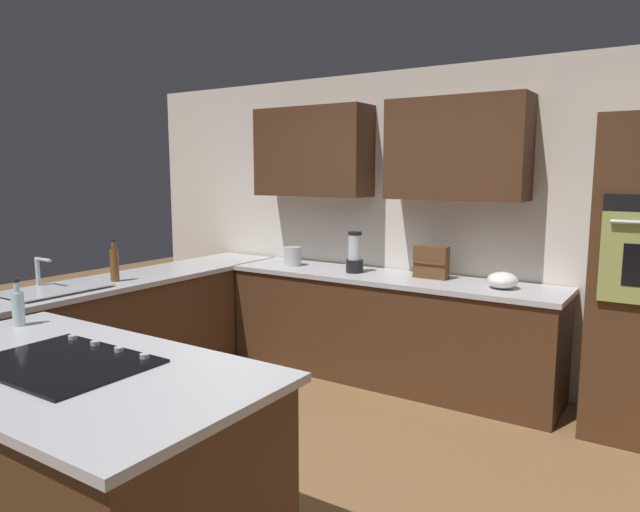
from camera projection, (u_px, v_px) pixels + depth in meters
ground_plane at (270, 470)px, 3.42m from camera, size 14.00×14.00×0.00m
wall_back at (408, 205)px, 4.94m from camera, size 6.00×0.44×2.60m
lower_cabinets_back at (386, 330)px, 4.84m from camera, size 2.80×0.60×0.86m
countertop_back at (387, 278)px, 4.77m from camera, size 2.84×0.64×0.04m
lower_cabinets_side at (137, 332)px, 4.80m from camera, size 0.60×2.90×0.86m
countertop_side at (135, 279)px, 4.73m from camera, size 0.64×2.94×0.04m
island_base at (70, 463)px, 2.64m from camera, size 1.90×0.95×0.86m
island_top at (63, 369)px, 2.58m from camera, size 1.98×1.03×0.04m
sink_unit at (54, 289)px, 4.14m from camera, size 0.46×0.70×0.23m
cooktop at (64, 362)px, 2.58m from camera, size 0.76×0.56×0.03m
blender at (355, 255)px, 4.89m from camera, size 0.15×0.15×0.35m
mixing_bowl at (503, 280)px, 4.23m from camera, size 0.22×0.22×0.12m
spice_rack at (431, 262)px, 4.63m from camera, size 0.28×0.11×0.26m
kettle at (293, 256)px, 5.25m from camera, size 0.16×0.16×0.17m
dish_soap_bottle at (114, 264)px, 4.49m from camera, size 0.07×0.07×0.33m
oil_bottle at (18, 307)px, 3.20m from camera, size 0.07×0.07×0.27m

